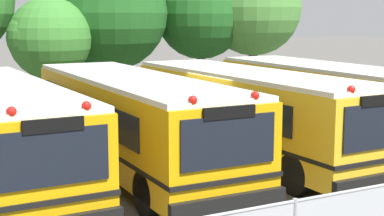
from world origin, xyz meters
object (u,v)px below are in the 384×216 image
(school_bus_1, at_px, (132,118))
(tree_3, at_px, (112,12))
(school_bus_0, at_px, (1,130))
(school_bus_3, at_px, (342,102))
(tree_4, at_px, (201,15))
(school_bus_2, at_px, (249,111))
(tree_5, at_px, (249,10))
(tree_2, at_px, (47,39))

(school_bus_1, distance_m, tree_3, 11.05)
(school_bus_0, distance_m, school_bus_1, 3.44)
(school_bus_3, height_order, tree_4, tree_4)
(school_bus_3, bearing_deg, tree_4, -90.41)
(tree_4, bearing_deg, school_bus_1, -127.17)
(school_bus_2, bearing_deg, school_bus_3, 179.51)
(school_bus_0, height_order, tree_4, tree_4)
(school_bus_3, bearing_deg, tree_5, -103.32)
(school_bus_0, xyz_separation_m, tree_5, (13.07, 8.96, 3.07))
(school_bus_2, bearing_deg, tree_4, -112.65)
(school_bus_0, bearing_deg, tree_3, -124.03)
(school_bus_3, bearing_deg, school_bus_1, -1.25)
(school_bus_3, xyz_separation_m, tree_3, (-4.00, 10.52, 2.92))
(tree_3, distance_m, tree_5, 6.58)
(school_bus_0, bearing_deg, tree_4, -138.96)
(school_bus_1, relative_size, tree_4, 1.64)
(school_bus_2, distance_m, tree_5, 11.64)
(school_bus_3, bearing_deg, school_bus_2, 2.53)
(school_bus_0, relative_size, school_bus_1, 0.95)
(school_bus_0, relative_size, tree_4, 1.55)
(school_bus_1, xyz_separation_m, school_bus_3, (7.16, -0.34, -0.00))
(tree_2, xyz_separation_m, tree_4, (7.56, 0.81, 0.98))
(school_bus_2, xyz_separation_m, tree_4, (3.98, 10.30, 2.83))
(school_bus_3, xyz_separation_m, tree_4, (0.34, 10.24, 2.84))
(school_bus_1, xyz_separation_m, tree_3, (3.16, 10.17, 2.92))
(school_bus_3, bearing_deg, school_bus_0, -0.64)
(school_bus_1, bearing_deg, tree_4, -126.70)
(school_bus_2, height_order, tree_2, tree_2)
(tree_4, height_order, tree_5, tree_5)
(tree_4, bearing_deg, school_bus_0, -138.03)
(school_bus_1, distance_m, tree_2, 9.27)
(tree_5, bearing_deg, school_bus_0, -145.57)
(school_bus_1, relative_size, school_bus_2, 1.03)
(school_bus_1, bearing_deg, tree_5, -136.43)
(school_bus_0, distance_m, school_bus_3, 10.60)
(school_bus_0, xyz_separation_m, school_bus_2, (6.96, -0.46, 0.01))
(tree_2, relative_size, tree_4, 0.77)
(school_bus_3, height_order, tree_5, tree_5)
(tree_2, bearing_deg, school_bus_2, -69.37)
(tree_3, height_order, tree_5, tree_3)
(school_bus_1, bearing_deg, tree_3, -106.77)
(school_bus_1, xyz_separation_m, tree_4, (7.50, 9.89, 2.83))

